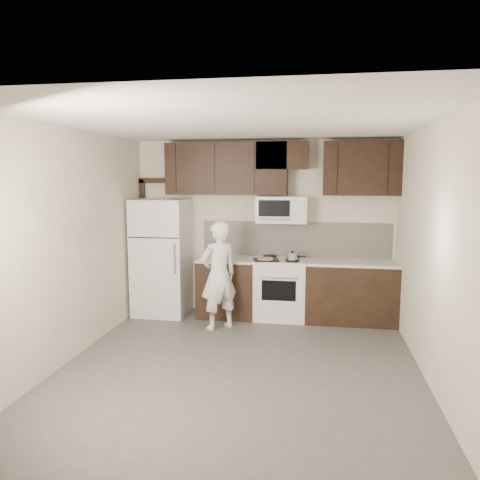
% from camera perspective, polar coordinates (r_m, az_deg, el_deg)
% --- Properties ---
extents(floor, '(4.50, 4.50, 0.00)m').
position_cam_1_polar(floor, '(5.49, -0.01, -15.21)').
color(floor, '#4E4C49').
rests_on(floor, ground).
extents(back_wall, '(4.00, 0.00, 4.00)m').
position_cam_1_polar(back_wall, '(7.33, 2.87, 1.52)').
color(back_wall, '#B9B09D').
rests_on(back_wall, ground).
extents(ceiling, '(4.50, 4.50, 0.00)m').
position_cam_1_polar(ceiling, '(5.09, -0.01, 14.06)').
color(ceiling, white).
rests_on(ceiling, back_wall).
extents(counter_run, '(2.95, 0.64, 0.91)m').
position_cam_1_polar(counter_run, '(7.13, 7.38, -6.01)').
color(counter_run, black).
rests_on(counter_run, floor).
extents(stove, '(0.76, 0.66, 0.94)m').
position_cam_1_polar(stove, '(7.15, 4.94, -5.90)').
color(stove, silver).
rests_on(stove, floor).
extents(backsplash, '(2.90, 0.02, 0.54)m').
position_cam_1_polar(backsplash, '(7.30, 6.75, 0.10)').
color(backsplash, beige).
rests_on(backsplash, counter_run).
extents(upper_cabinets, '(3.48, 0.35, 0.78)m').
position_cam_1_polar(upper_cabinets, '(7.09, 4.45, 8.84)').
color(upper_cabinets, black).
rests_on(upper_cabinets, back_wall).
extents(microwave, '(0.76, 0.42, 0.40)m').
position_cam_1_polar(microwave, '(7.08, 5.12, 3.72)').
color(microwave, silver).
rests_on(microwave, upper_cabinets).
extents(refrigerator, '(0.80, 0.76, 1.80)m').
position_cam_1_polar(refrigerator, '(7.38, -9.53, -2.06)').
color(refrigerator, silver).
rests_on(refrigerator, floor).
extents(door_trim, '(0.50, 0.08, 2.12)m').
position_cam_1_polar(door_trim, '(7.76, -11.41, 0.96)').
color(door_trim, black).
rests_on(door_trim, floor).
extents(saucepan, '(0.28, 0.17, 0.16)m').
position_cam_1_polar(saucepan, '(6.88, 6.40, -2.07)').
color(saucepan, silver).
rests_on(saucepan, stove).
extents(baking_tray, '(0.41, 0.34, 0.02)m').
position_cam_1_polar(baking_tray, '(6.93, 3.19, -2.43)').
color(baking_tray, black).
rests_on(baking_tray, counter_run).
extents(pizza, '(0.29, 0.29, 0.02)m').
position_cam_1_polar(pizza, '(6.93, 3.19, -2.28)').
color(pizza, tan).
rests_on(pizza, baking_tray).
extents(person, '(0.66, 0.64, 1.54)m').
position_cam_1_polar(person, '(6.57, -2.62, -4.34)').
color(person, silver).
rests_on(person, floor).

